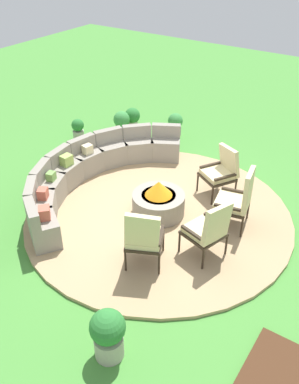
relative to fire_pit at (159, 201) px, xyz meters
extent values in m
plane|color=#478C38|center=(0.00, 0.00, -0.32)|extent=(24.00, 24.00, 0.00)
cylinder|color=tan|center=(0.00, 0.00, -0.29)|extent=(4.93, 4.93, 0.06)
cylinder|color=gray|center=(0.00, 0.00, -0.06)|extent=(0.97, 0.97, 0.40)
cylinder|color=black|center=(0.00, 0.00, 0.11)|extent=(0.63, 0.63, 0.06)
cone|color=orange|center=(0.00, 0.00, 0.28)|extent=(0.51, 0.51, 0.28)
cube|color=gray|center=(1.84, 1.01, -0.02)|extent=(0.70, 0.77, 0.48)
cube|color=gray|center=(1.97, 1.08, 0.37)|extent=(0.44, 0.63, 0.30)
cube|color=gray|center=(1.47, 1.50, -0.02)|extent=(0.77, 0.76, 0.48)
cube|color=gray|center=(1.57, 1.60, 0.37)|extent=(0.56, 0.56, 0.30)
cube|color=gray|center=(0.97, 1.86, -0.02)|extent=(0.77, 0.69, 0.48)
cube|color=gray|center=(1.04, 1.99, 0.37)|extent=(0.63, 0.43, 0.30)
cube|color=gray|center=(0.39, 2.06, -0.02)|extent=(0.70, 0.56, 0.48)
cube|color=gray|center=(0.41, 2.21, 0.37)|extent=(0.65, 0.27, 0.30)
cube|color=gray|center=(-0.23, 2.09, -0.02)|extent=(0.68, 0.52, 0.48)
cube|color=gray|center=(-0.25, 2.23, 0.37)|extent=(0.65, 0.23, 0.30)
cube|color=gray|center=(-0.83, 1.93, -0.02)|extent=(0.76, 0.66, 0.48)
cube|color=gray|center=(-0.88, 2.06, 0.37)|extent=(0.64, 0.40, 0.30)
cube|color=gray|center=(-1.35, 1.61, -0.02)|extent=(0.77, 0.75, 0.48)
cube|color=gray|center=(-1.45, 1.72, 0.37)|extent=(0.59, 0.53, 0.30)
cube|color=gray|center=(-1.76, 1.14, -0.02)|extent=(0.72, 0.78, 0.48)
cube|color=gray|center=(-1.88, 1.22, 0.37)|extent=(0.48, 0.62, 0.30)
cube|color=beige|center=(0.38, 2.01, 0.32)|extent=(0.22, 0.20, 0.19)
cube|color=#70A34C|center=(-0.81, 1.88, 0.30)|extent=(0.20, 0.18, 0.16)
cube|color=#93B756|center=(-0.22, 2.04, 0.33)|extent=(0.23, 0.20, 0.21)
cube|color=#BC5B47|center=(-1.72, 1.11, 0.33)|extent=(0.27, 0.27, 0.21)
cube|color=#BC5B47|center=(-1.32, 1.57, 0.32)|extent=(0.24, 0.23, 0.19)
cylinder|color=#2D2319|center=(-1.07, -0.17, -0.07)|extent=(0.04, 0.04, 0.38)
cylinder|color=#2D2319|center=(-0.84, -0.64, -0.07)|extent=(0.04, 0.04, 0.38)
cylinder|color=#2D2319|center=(-1.56, -0.40, -0.07)|extent=(0.04, 0.04, 0.38)
cylinder|color=#2D2319|center=(-1.33, -0.87, -0.07)|extent=(0.04, 0.04, 0.38)
cube|color=#2D2319|center=(-1.20, -0.52, 0.14)|extent=(0.76, 0.76, 0.05)
cube|color=beige|center=(-1.20, -0.52, 0.21)|extent=(0.70, 0.70, 0.09)
cube|color=beige|center=(-1.43, -0.63, 0.50)|extent=(0.35, 0.57, 0.71)
cube|color=#2D2319|center=(-1.31, -0.29, 0.28)|extent=(0.47, 0.26, 0.04)
cube|color=#2D2319|center=(-1.09, -0.75, 0.28)|extent=(0.47, 0.26, 0.04)
cylinder|color=#2D2319|center=(-0.71, -0.87, -0.07)|extent=(0.04, 0.04, 0.38)
cylinder|color=#2D2319|center=(-0.19, -1.02, -0.07)|extent=(0.04, 0.04, 0.38)
cylinder|color=#2D2319|center=(-0.86, -1.38, -0.07)|extent=(0.04, 0.04, 0.38)
cylinder|color=#2D2319|center=(-0.34, -1.53, -0.07)|extent=(0.04, 0.04, 0.38)
cube|color=#2D2319|center=(-0.52, -1.20, 0.14)|extent=(0.71, 0.71, 0.05)
cube|color=beige|center=(-0.52, -1.20, 0.21)|extent=(0.66, 0.65, 0.09)
cube|color=beige|center=(-0.59, -1.43, 0.48)|extent=(0.58, 0.26, 0.67)
cube|color=#2D2319|center=(-0.77, -1.13, 0.28)|extent=(0.18, 0.48, 0.04)
cube|color=#2D2319|center=(-0.28, -1.27, 0.28)|extent=(0.18, 0.48, 0.04)
cylinder|color=#2D2319|center=(0.09, -1.03, -0.07)|extent=(0.04, 0.04, 0.38)
cylinder|color=#2D2319|center=(0.66, -0.91, -0.07)|extent=(0.04, 0.04, 0.38)
cylinder|color=#2D2319|center=(0.21, -1.56, -0.07)|extent=(0.04, 0.04, 0.38)
cylinder|color=#2D2319|center=(0.77, -1.44, -0.07)|extent=(0.04, 0.04, 0.38)
cube|color=#2D2319|center=(0.43, -1.23, 0.14)|extent=(0.72, 0.70, 0.05)
cube|color=beige|center=(0.43, -1.23, 0.21)|extent=(0.67, 0.64, 0.09)
cube|color=beige|center=(0.48, -1.48, 0.52)|extent=(0.62, 0.22, 0.75)
cube|color=#2D2319|center=(0.16, -1.29, 0.28)|extent=(0.15, 0.49, 0.04)
cube|color=#2D2319|center=(0.70, -1.18, 0.28)|extent=(0.15, 0.49, 0.04)
cylinder|color=#2D2319|center=(0.79, -0.71, -0.07)|extent=(0.04, 0.04, 0.38)
cylinder|color=#2D2319|center=(1.07, -0.24, -0.07)|extent=(0.04, 0.04, 0.38)
cylinder|color=#2D2319|center=(1.25, -0.98, -0.07)|extent=(0.04, 0.04, 0.38)
cylinder|color=#2D2319|center=(1.52, -0.51, -0.07)|extent=(0.04, 0.04, 0.38)
cube|color=#2D2319|center=(1.16, -0.61, 0.14)|extent=(0.78, 0.78, 0.05)
cube|color=beige|center=(1.16, -0.61, 0.21)|extent=(0.72, 0.72, 0.09)
cube|color=beige|center=(1.37, -0.73, 0.45)|extent=(0.38, 0.57, 0.61)
cube|color=#2D2319|center=(1.03, -0.83, 0.28)|extent=(0.44, 0.29, 0.04)
cube|color=#2D2319|center=(1.29, -0.39, 0.28)|extent=(0.44, 0.29, 0.04)
cylinder|color=#A89E8E|center=(2.66, 2.52, -0.16)|extent=(0.26, 0.26, 0.32)
sphere|color=#2D7A33|center=(2.66, 2.52, 0.14)|extent=(0.39, 0.39, 0.39)
sphere|color=#E55638|center=(2.70, 2.52, 0.20)|extent=(0.12, 0.12, 0.12)
cylinder|color=#A89E8E|center=(-2.85, -1.10, -0.16)|extent=(0.38, 0.38, 0.33)
sphere|color=#2D7A33|center=(-2.85, -1.10, 0.21)|extent=(0.45, 0.45, 0.45)
cylinder|color=#A89E8E|center=(3.12, 1.52, -0.21)|extent=(0.31, 0.31, 0.23)
sphere|color=#3D8E42|center=(3.12, 1.52, 0.07)|extent=(0.38, 0.38, 0.38)
sphere|color=#E55638|center=(3.17, 1.52, 0.15)|extent=(0.14, 0.14, 0.14)
cylinder|color=brown|center=(2.26, 2.56, -0.17)|extent=(0.34, 0.34, 0.30)
sphere|color=#3D8E42|center=(2.26, 2.56, 0.17)|extent=(0.41, 0.41, 0.41)
cylinder|color=#A89E8E|center=(1.50, 3.33, -0.18)|extent=(0.28, 0.28, 0.28)
sphere|color=#2D7A33|center=(1.50, 3.33, 0.11)|extent=(0.30, 0.30, 0.30)
sphere|color=#E55638|center=(1.54, 3.33, 0.17)|extent=(0.12, 0.12, 0.12)
camera|label=1|loc=(-5.29, -3.36, 4.37)|focal=38.85mm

